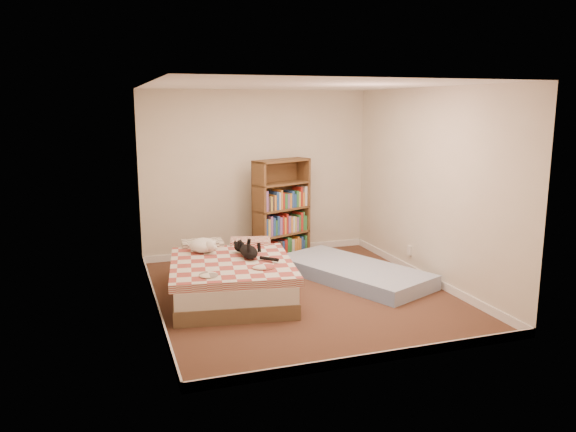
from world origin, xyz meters
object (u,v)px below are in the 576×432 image
object	(u,v)px
bookshelf	(281,222)
floor_mattress	(353,272)
white_dog	(204,245)
black_cat	(248,251)
bed	(230,276)

from	to	relation	value
bookshelf	floor_mattress	bearing A→B (deg)	-89.02
bookshelf	white_dog	xyz separation A→B (m)	(-1.36, -1.06, 0.00)
floor_mattress	white_dog	bearing A→B (deg)	148.28
floor_mattress	white_dog	size ratio (longest dim) A/B	4.89
floor_mattress	black_cat	world-z (taller)	black_cat
bed	black_cat	distance (m)	0.38
bed	floor_mattress	xyz separation A→B (m)	(1.68, 0.08, -0.14)
bookshelf	black_cat	size ratio (longest dim) A/B	1.99
bed	bookshelf	bearing A→B (deg)	60.51
white_dog	bookshelf	bearing A→B (deg)	51.36
bookshelf	floor_mattress	size ratio (longest dim) A/B	0.71
black_cat	floor_mattress	bearing A→B (deg)	-9.28
floor_mattress	bookshelf	bearing A→B (deg)	89.55
black_cat	bookshelf	bearing A→B (deg)	45.00
floor_mattress	black_cat	bearing A→B (deg)	160.51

